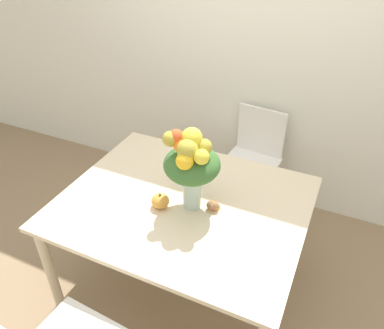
% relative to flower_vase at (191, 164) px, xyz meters
% --- Properties ---
extents(ground_plane, '(12.00, 12.00, 0.00)m').
position_rel_flower_vase_xyz_m(ground_plane, '(-0.06, 0.02, -1.04)').
color(ground_plane, '#8E7556').
extents(wall_back, '(8.00, 0.06, 2.70)m').
position_rel_flower_vase_xyz_m(wall_back, '(-0.06, 1.24, 0.31)').
color(wall_back, silver).
rests_on(wall_back, ground_plane).
extents(dining_table, '(1.44, 1.17, 0.74)m').
position_rel_flower_vase_xyz_m(dining_table, '(-0.06, 0.02, -0.38)').
color(dining_table, beige).
rests_on(dining_table, ground_plane).
extents(flower_vase, '(0.31, 0.31, 0.52)m').
position_rel_flower_vase_xyz_m(flower_vase, '(0.00, 0.00, 0.00)').
color(flower_vase, '#B2CCBC').
rests_on(flower_vase, dining_table).
extents(pumpkin, '(0.10, 0.10, 0.10)m').
position_rel_flower_vase_xyz_m(pumpkin, '(-0.16, -0.08, -0.26)').
color(pumpkin, gold).
rests_on(pumpkin, dining_table).
extents(turkey_figurine, '(0.08, 0.10, 0.06)m').
position_rel_flower_vase_xyz_m(turkey_figurine, '(0.13, 0.04, -0.27)').
color(turkey_figurine, '#936642').
rests_on(turkey_figurine, dining_table).
extents(dining_chair_near_window, '(0.46, 0.46, 0.88)m').
position_rel_flower_vase_xyz_m(dining_chair_near_window, '(0.09, 1.00, -0.56)').
color(dining_chair_near_window, white).
rests_on(dining_chair_near_window, ground_plane).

